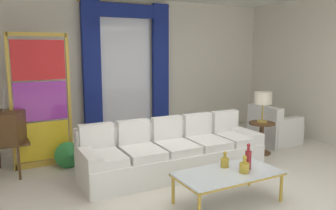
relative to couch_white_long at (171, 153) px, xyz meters
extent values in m
plane|color=silver|center=(0.04, -0.73, -0.31)|extent=(16.00, 16.00, 0.00)
cube|color=silver|center=(0.04, 2.33, 1.19)|extent=(8.00, 0.12, 3.00)
cube|color=silver|center=(3.70, -0.13, 1.19)|extent=(0.12, 7.00, 3.00)
cube|color=white|center=(0.12, 2.25, 1.24)|extent=(1.10, 0.02, 2.50)
cylinder|color=gold|center=(0.12, 2.17, 2.55)|extent=(2.00, 0.04, 0.04)
cube|color=navy|center=(-0.65, 2.15, 1.24)|extent=(0.36, 0.12, 2.70)
cube|color=navy|center=(0.89, 2.15, 1.24)|extent=(0.36, 0.12, 2.70)
cube|color=navy|center=(0.12, 2.15, 2.41)|extent=(1.80, 0.10, 0.28)
cube|color=white|center=(0.00, -0.10, -0.12)|extent=(2.91, 0.94, 0.38)
cube|color=white|center=(0.00, 0.27, 0.08)|extent=(2.90, 0.24, 0.78)
cube|color=white|center=(1.36, -0.11, -0.03)|extent=(0.21, 0.86, 0.56)
cube|color=white|center=(-1.36, -0.08, -0.03)|extent=(0.21, 0.86, 0.56)
cube|color=white|center=(1.16, -0.16, 0.13)|extent=(0.54, 0.75, 0.12)
cube|color=white|center=(1.16, 0.16, 0.35)|extent=(0.51, 0.15, 0.40)
cube|color=white|center=(0.58, -0.15, 0.13)|extent=(0.54, 0.75, 0.12)
cube|color=white|center=(0.58, 0.17, 0.35)|extent=(0.51, 0.15, 0.40)
cube|color=white|center=(0.00, -0.15, 0.13)|extent=(0.54, 0.75, 0.12)
cube|color=white|center=(0.00, 0.17, 0.35)|extent=(0.51, 0.15, 0.40)
cube|color=white|center=(-0.58, -0.14, 0.13)|extent=(0.54, 0.75, 0.12)
cube|color=white|center=(-0.58, 0.18, 0.35)|extent=(0.51, 0.15, 0.40)
cube|color=white|center=(-1.16, -0.13, 0.13)|extent=(0.54, 0.75, 0.12)
cube|color=white|center=(-1.16, 0.19, 0.35)|extent=(0.51, 0.15, 0.40)
cube|color=silver|center=(0.08, -1.34, 0.09)|extent=(1.33, 0.68, 0.02)
cube|color=gold|center=(0.08, -1.02, 0.07)|extent=(1.33, 0.04, 0.03)
cube|color=gold|center=(0.08, -1.66, 0.07)|extent=(1.33, 0.04, 0.03)
cube|color=gold|center=(-0.56, -1.34, 0.07)|extent=(0.04, 0.68, 0.03)
cube|color=gold|center=(0.73, -1.34, 0.07)|extent=(0.04, 0.68, 0.03)
cylinder|color=gold|center=(-0.54, -1.04, -0.12)|extent=(0.04, 0.04, 0.38)
cylinder|color=gold|center=(0.71, -1.04, -0.12)|extent=(0.04, 0.04, 0.38)
cylinder|color=gold|center=(-0.54, -1.64, -0.12)|extent=(0.04, 0.04, 0.38)
cylinder|color=gold|center=(0.71, -1.64, -0.12)|extent=(0.04, 0.04, 0.38)
cylinder|color=gold|center=(0.16, -1.17, 0.16)|extent=(0.11, 0.11, 0.12)
cylinder|color=gold|center=(0.16, -1.17, 0.25)|extent=(0.04, 0.04, 0.05)
sphere|color=gold|center=(0.16, -1.17, 0.30)|extent=(0.05, 0.05, 0.05)
cylinder|color=maroon|center=(0.38, -1.37, 0.22)|extent=(0.08, 0.08, 0.24)
cylinder|color=maroon|center=(0.38, -1.37, 0.37)|extent=(0.04, 0.04, 0.06)
sphere|color=maroon|center=(0.38, -1.37, 0.42)|extent=(0.05, 0.05, 0.05)
cylinder|color=gold|center=(0.25, -1.45, 0.17)|extent=(0.12, 0.12, 0.12)
cylinder|color=gold|center=(0.25, -1.45, 0.25)|extent=(0.04, 0.04, 0.05)
sphere|color=gold|center=(0.25, -1.45, 0.30)|extent=(0.06, 0.06, 0.06)
cube|color=brown|center=(-2.31, 1.09, 0.19)|extent=(0.62, 0.54, 0.03)
cylinder|color=brown|center=(-2.18, 0.74, -0.06)|extent=(0.04, 0.04, 0.50)
cylinder|color=brown|center=(-1.98, 1.27, -0.06)|extent=(0.04, 0.04, 0.50)
cube|color=brown|center=(-2.31, 1.09, 0.45)|extent=(0.65, 0.69, 0.48)
cylinder|color=silver|center=(-2.31, 1.09, 0.87)|extent=(0.05, 0.13, 0.34)
cylinder|color=silver|center=(-2.31, 1.09, 0.87)|extent=(0.05, 0.13, 0.34)
cube|color=white|center=(2.73, 0.46, -0.11)|extent=(0.82, 0.82, 0.40)
cube|color=white|center=(2.73, 0.46, 0.14)|extent=(0.71, 0.71, 0.10)
cube|color=white|center=(2.41, 0.45, 0.09)|extent=(0.23, 0.81, 0.80)
cube|color=white|center=(2.72, 0.78, -0.02)|extent=(0.74, 0.20, 0.58)
cube|color=white|center=(2.74, 0.14, -0.02)|extent=(0.74, 0.20, 0.58)
cube|color=gold|center=(-2.21, 1.21, 0.79)|extent=(0.05, 0.05, 2.20)
cube|color=gold|center=(-1.31, 1.21, 0.79)|extent=(0.05, 0.05, 2.20)
cube|color=gold|center=(-1.76, 1.21, 1.86)|extent=(0.90, 0.05, 0.06)
cube|color=gold|center=(-1.76, 1.21, -0.26)|extent=(0.90, 0.05, 0.10)
cube|color=yellow|center=(-1.76, 1.21, 0.13)|extent=(0.82, 0.02, 0.64)
cube|color=purple|center=(-1.76, 1.21, 0.79)|extent=(0.82, 0.02, 0.64)
cube|color=red|center=(-1.76, 1.21, 1.46)|extent=(0.82, 0.02, 0.64)
cylinder|color=beige|center=(-1.42, 1.01, -0.28)|extent=(0.16, 0.16, 0.06)
ellipsoid|color=navy|center=(-1.42, 1.01, -0.17)|extent=(0.18, 0.32, 0.20)
sphere|color=navy|center=(-1.42, 1.15, -0.06)|extent=(0.09, 0.09, 0.09)
cone|color=gold|center=(-1.42, 1.21, -0.06)|extent=(0.02, 0.04, 0.02)
cone|color=#2F8D41|center=(-1.42, 0.83, -0.07)|extent=(0.44, 0.40, 0.50)
cylinder|color=brown|center=(1.93, 0.03, 0.27)|extent=(0.48, 0.48, 0.03)
cylinder|color=brown|center=(1.93, 0.03, -0.02)|extent=(0.08, 0.08, 0.55)
cylinder|color=brown|center=(1.93, 0.03, -0.29)|extent=(0.36, 0.36, 0.03)
cylinder|color=#B29338|center=(1.93, 0.03, 0.31)|extent=(0.18, 0.18, 0.04)
cylinder|color=#B29338|center=(1.93, 0.03, 0.51)|extent=(0.03, 0.03, 0.36)
cylinder|color=beige|center=(1.93, 0.03, 0.75)|extent=(0.32, 0.32, 0.22)
camera|label=1|loc=(-2.50, -4.58, 1.63)|focal=36.25mm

